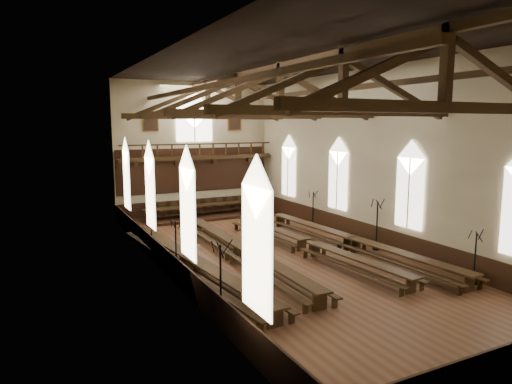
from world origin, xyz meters
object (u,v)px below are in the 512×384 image
dais (202,217)px  refectory_row_c (308,244)px  refectory_row_a (189,260)px  refectory_row_b (242,249)px  candelabrum_right_mid (377,234)px  candelabrum_right_near (474,268)px  candelabrum_left_mid (176,257)px  candelabrum_left_far (151,236)px  high_table (202,206)px  candelabrum_left_near (221,294)px  candelabrum_right_far (313,216)px  refectory_row_d (352,241)px

dais → refectory_row_c: bearing=-81.0°
refectory_row_a → refectory_row_c: 6.68m
refectory_row_b → refectory_row_a: bearing=-169.8°
refectory_row_c → dais: (-1.82, 11.46, -0.45)m
candelabrum_right_mid → candelabrum_right_near: bearing=-90.0°
candelabrum_left_mid → candelabrum_left_far: bearing=90.0°
high_table → candelabrum_left_near: bearing=-108.0°
candelabrum_left_far → dais: bearing=51.6°
refectory_row_c → candelabrum_right_far: size_ratio=5.83×
candelabrum_left_mid → candelabrum_right_near: bearing=-32.9°
high_table → candelabrum_right_mid: (5.63, -12.50, -0.01)m
candelabrum_left_near → refectory_row_c: bearing=36.6°
refectory_row_c → refectory_row_d: size_ratio=0.96×
refectory_row_a → candelabrum_left_near: (-0.62, -5.38, 0.28)m
refectory_row_c → candelabrum_right_near: 8.17m
refectory_row_a → refectory_row_c: refectory_row_a is taller
dais → high_table: (-0.00, 0.00, 0.78)m
refectory_row_a → dais: bearing=67.1°
refectory_row_d → high_table: 12.85m
dais → candelabrum_left_mid: bearing=-115.5°
refectory_row_c → refectory_row_d: (2.39, -0.67, 0.05)m
refectory_row_d → candelabrum_right_near: (1.41, -6.56, 0.14)m
candelabrum_right_mid → candelabrum_right_far: 6.26m
candelabrum_right_mid → candelabrum_left_far: bearing=153.2°
candelabrum_left_mid → dais: bearing=64.5°
high_table → candelabrum_left_near: candelabrum_left_near is taller
candelabrum_right_far → refectory_row_c: bearing=-126.2°
candelabrum_left_far → candelabrum_right_near: (11.10, -11.79, -0.04)m
refectory_row_b → candelabrum_right_near: (7.49, -7.73, 0.16)m
refectory_row_b → dais: 11.13m
refectory_row_d → candelabrum_right_near: 6.71m
refectory_row_a → high_table: bearing=67.1°
refectory_row_a → candelabrum_right_far: 11.72m
candelabrum_left_near → candelabrum_left_far: candelabrum_left_near is taller
candelabrum_left_far → candelabrum_right_near: 16.19m
refectory_row_d → high_table: high_table is taller
refectory_row_a → refectory_row_b: 3.04m
refectory_row_c → candelabrum_left_near: (-7.29, -5.42, 0.32)m
refectory_row_a → candelabrum_left_far: bearing=97.6°
dais → high_table: high_table is taller
high_table → candelabrum_left_near: 17.74m
refectory_row_d → candelabrum_left_mid: candelabrum_left_mid is taller
refectory_row_b → dais: refectory_row_b is taller
dais → candelabrum_right_far: 8.44m
candelabrum_right_near → candelabrum_right_mid: 6.18m
refectory_row_c → candelabrum_right_mid: 3.96m
high_table → candelabrum_left_mid: 12.73m
refectory_row_b → candelabrum_right_mid: size_ratio=5.17×
candelabrum_left_near → candelabrum_right_mid: size_ratio=0.99×
refectory_row_d → candelabrum_left_far: size_ratio=5.93×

